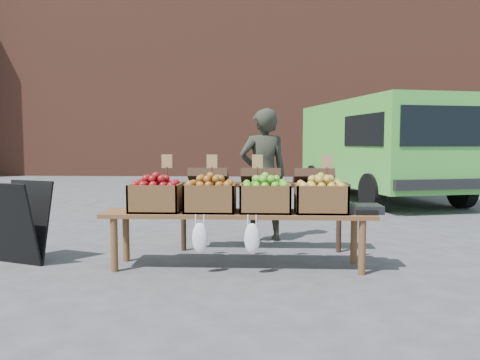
# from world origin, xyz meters

# --- Properties ---
(ground) EXTENTS (80.00, 80.00, 0.00)m
(ground) POSITION_xyz_m (0.00, 0.00, 0.00)
(ground) COLOR #4B4A4D
(brick_building) EXTENTS (24.00, 4.00, 10.00)m
(brick_building) POSITION_xyz_m (0.00, 15.00, 5.00)
(brick_building) COLOR brown
(brick_building) RESTS_ON ground
(delivery_van) EXTENTS (3.30, 5.17, 2.14)m
(delivery_van) POSITION_xyz_m (3.22, 6.15, 1.07)
(delivery_van) COLOR green
(delivery_van) RESTS_ON ground
(vendor) EXTENTS (0.70, 0.54, 1.69)m
(vendor) POSITION_xyz_m (0.66, 1.73, 0.85)
(vendor) COLOR #2B2D23
(vendor) RESTS_ON ground
(chalkboard_sign) EXTENTS (0.65, 0.49, 0.87)m
(chalkboard_sign) POSITION_xyz_m (-1.88, 0.47, 0.44)
(chalkboard_sign) COLOR black
(chalkboard_sign) RESTS_ON ground
(back_table) EXTENTS (2.10, 0.44, 1.04)m
(back_table) POSITION_xyz_m (0.63, 1.13, 0.52)
(back_table) COLOR #311F15
(back_table) RESTS_ON ground
(display_bench) EXTENTS (2.70, 0.56, 0.57)m
(display_bench) POSITION_xyz_m (0.40, 0.41, 0.28)
(display_bench) COLOR brown
(display_bench) RESTS_ON ground
(crate_golden_apples) EXTENTS (0.50, 0.40, 0.28)m
(crate_golden_apples) POSITION_xyz_m (-0.43, 0.41, 0.71)
(crate_golden_apples) COLOR maroon
(crate_golden_apples) RESTS_ON display_bench
(crate_russet_pears) EXTENTS (0.50, 0.40, 0.28)m
(crate_russet_pears) POSITION_xyz_m (0.12, 0.41, 0.71)
(crate_russet_pears) COLOR #9A5B22
(crate_russet_pears) RESTS_ON display_bench
(crate_red_apples) EXTENTS (0.50, 0.40, 0.28)m
(crate_red_apples) POSITION_xyz_m (0.67, 0.41, 0.71)
(crate_red_apples) COLOR #38981C
(crate_red_apples) RESTS_ON display_bench
(crate_green_apples) EXTENTS (0.50, 0.40, 0.28)m
(crate_green_apples) POSITION_xyz_m (1.22, 0.41, 0.71)
(crate_green_apples) COLOR gold
(crate_green_apples) RESTS_ON display_bench
(weighing_scale) EXTENTS (0.34, 0.30, 0.08)m
(weighing_scale) POSITION_xyz_m (1.65, 0.41, 0.61)
(weighing_scale) COLOR black
(weighing_scale) RESTS_ON display_bench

